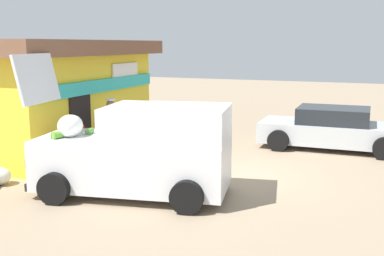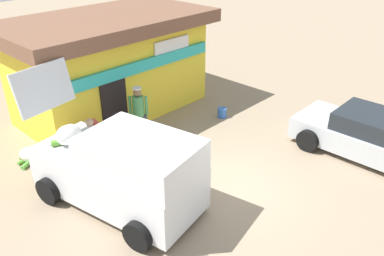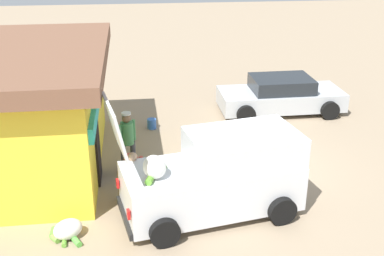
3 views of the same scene
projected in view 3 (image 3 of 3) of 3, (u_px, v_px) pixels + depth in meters
The scene contains 8 objects.
ground_plane at pixel (251, 164), 13.59m from camera, with size 60.00×60.00×0.00m, color gray.
storefront_bar at pixel (38, 107), 12.96m from camera, with size 6.88×3.95×3.30m.
delivery_van at pixel (217, 175), 11.01m from camera, with size 2.70×4.50×2.99m.
parked_sedan at pixel (281, 95), 17.18m from camera, with size 2.22×4.41×1.28m.
vendor_standing at pixel (128, 139), 12.78m from camera, with size 0.48×0.48×1.75m.
customer_bending at pixel (129, 170), 11.48m from camera, with size 0.70×0.64×1.42m.
unloaded_banana_pile at pixel (67, 230), 10.35m from camera, with size 0.81×0.82×0.42m.
paint_bucket at pixel (152, 124), 15.91m from camera, with size 0.31×0.31×0.33m, color blue.
Camera 3 is at (-11.82, 3.02, 6.29)m, focal length 44.90 mm.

